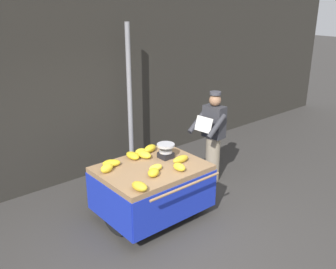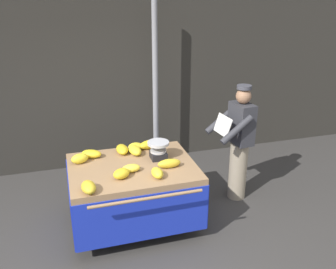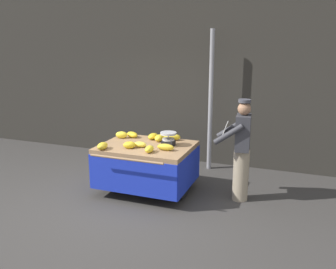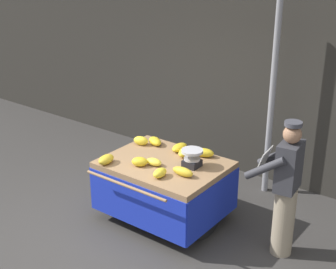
{
  "view_description": "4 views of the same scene",
  "coord_description": "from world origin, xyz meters",
  "views": [
    {
      "loc": [
        -2.85,
        -3.33,
        3.26
      ],
      "look_at": [
        0.7,
        0.9,
        1.24
      ],
      "focal_mm": 40.34,
      "sensor_mm": 36.0,
      "label": 1
    },
    {
      "loc": [
        -0.47,
        -3.28,
        2.91
      ],
      "look_at": [
        0.76,
        0.84,
        1.2
      ],
      "focal_mm": 39.22,
      "sensor_mm": 36.0,
      "label": 2
    },
    {
      "loc": [
        2.76,
        -4.73,
        2.59
      ],
      "look_at": [
        0.7,
        0.72,
        1.11
      ],
      "focal_mm": 38.73,
      "sensor_mm": 36.0,
      "label": 3
    },
    {
      "loc": [
        3.79,
        -3.8,
        3.56
      ],
      "look_at": [
        0.32,
        0.79,
        1.26
      ],
      "focal_mm": 51.75,
      "sensor_mm": 36.0,
      "label": 4
    }
  ],
  "objects": [
    {
      "name": "banana_bunch_3",
      "position": [
        0.49,
        0.4,
        0.92
      ],
      "size": [
        0.14,
        0.23,
        0.11
      ],
      "primitive_type": "ellipsoid",
      "rotation": [
        0.0,
        0.0,
        0.05
      ],
      "color": "yellow",
      "rests_on": "banana_cart"
    },
    {
      "name": "banana_bunch_10",
      "position": [
        0.38,
        1.11,
        0.92
      ],
      "size": [
        0.19,
        0.29,
        0.11
      ],
      "primitive_type": "ellipsoid",
      "rotation": [
        0.0,
        0.0,
        0.14
      ],
      "color": "yellow",
      "rests_on": "banana_cart"
    },
    {
      "name": "weighing_scale",
      "position": [
        0.64,
        0.88,
        0.98
      ],
      "size": [
        0.28,
        0.28,
        0.24
      ],
      "color": "black",
      "rests_on": "banana_cart"
    },
    {
      "name": "banana_bunch_6",
      "position": [
        0.7,
        0.6,
        0.92
      ],
      "size": [
        0.29,
        0.12,
        0.11
      ],
      "primitive_type": "ellipsoid",
      "rotation": [
        0.0,
        0.0,
        1.58
      ],
      "color": "gold",
      "rests_on": "banana_cart"
    },
    {
      "name": "banana_bunch_0",
      "position": [
        -0.35,
        1.04,
        0.93
      ],
      "size": [
        0.24,
        0.18,
        0.13
      ],
      "primitive_type": "ellipsoid",
      "rotation": [
        0.0,
        0.0,
        1.83
      ],
      "color": "yellow",
      "rests_on": "banana_cart"
    },
    {
      "name": "ground_plane",
      "position": [
        0.0,
        0.0,
        0.0
      ],
      "size": [
        60.0,
        60.0,
        0.0
      ],
      "primitive_type": "plane",
      "color": "#383533"
    },
    {
      "name": "banana_cart",
      "position": [
        0.27,
        0.78,
        0.64
      ],
      "size": [
        1.59,
        1.41,
        0.87
      ],
      "color": "#93704C",
      "rests_on": "ground"
    },
    {
      "name": "banana_bunch_8",
      "position": [
        0.23,
        0.62,
        0.91
      ],
      "size": [
        0.23,
        0.13,
        0.1
      ],
      "primitive_type": "ellipsoid",
      "rotation": [
        0.0,
        0.0,
        1.61
      ],
      "color": "yellow",
      "rests_on": "banana_cart"
    },
    {
      "name": "vendor_person",
      "position": [
        1.87,
        1.03,
        0.87
      ],
      "size": [
        0.61,
        0.56,
        1.71
      ],
      "color": "gray",
      "rests_on": "ground"
    },
    {
      "name": "back_wall",
      "position": [
        0.0,
        2.86,
        2.16
      ],
      "size": [
        16.0,
        0.24,
        4.31
      ],
      "primitive_type": "cube",
      "color": "#2D2B26",
      "rests_on": "ground"
    },
    {
      "name": "street_pole",
      "position": [
        1.0,
        2.37,
        1.43
      ],
      "size": [
        0.09,
        0.09,
        2.85
      ],
      "primitive_type": "cylinder",
      "color": "gray",
      "rests_on": "ground"
    },
    {
      "name": "banana_bunch_4",
      "position": [
        -0.19,
        1.16,
        0.92
      ],
      "size": [
        0.31,
        0.25,
        0.11
      ],
      "primitive_type": "ellipsoid",
      "rotation": [
        0.0,
        0.0,
        1.09
      ],
      "color": "gold",
      "rests_on": "banana_cart"
    },
    {
      "name": "banana_bunch_2",
      "position": [
        0.59,
        1.23,
        0.92
      ],
      "size": [
        0.3,
        0.22,
        0.12
      ],
      "primitive_type": "ellipsoid",
      "rotation": [
        0.0,
        0.0,
        1.89
      ],
      "color": "gold",
      "rests_on": "banana_cart"
    },
    {
      "name": "banana_bunch_1",
      "position": [
        0.41,
        1.24,
        0.92
      ],
      "size": [
        0.22,
        0.19,
        0.1
      ],
      "primitive_type": "ellipsoid",
      "rotation": [
        0.0,
        0.0,
        1.72
      ],
      "color": "yellow",
      "rests_on": "banana_cart"
    },
    {
      "name": "banana_bunch_9",
      "position": [
        -0.31,
        0.28,
        0.92
      ],
      "size": [
        0.18,
        0.27,
        0.12
      ],
      "primitive_type": "ellipsoid",
      "rotation": [
        0.0,
        0.0,
        0.12
      ],
      "color": "gold",
      "rests_on": "banana_cart"
    },
    {
      "name": "banana_bunch_5",
      "position": [
        0.09,
        0.49,
        0.92
      ],
      "size": [
        0.26,
        0.23,
        0.12
      ],
      "primitive_type": "ellipsoid",
      "rotation": [
        0.0,
        0.0,
        2.06
      ],
      "color": "gold",
      "rests_on": "banana_cart"
    },
    {
      "name": "banana_bunch_7",
      "position": [
        0.22,
        1.19,
        0.92
      ],
      "size": [
        0.16,
        0.28,
        0.1
      ],
      "primitive_type": "ellipsoid",
      "rotation": [
        0.0,
        0.0,
        0.01
      ],
      "color": "gold",
      "rests_on": "banana_cart"
    }
  ]
}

